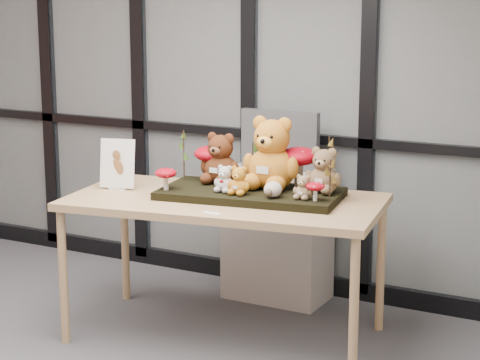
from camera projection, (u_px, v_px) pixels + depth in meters
The scene contains 23 objects.
glass_partition at pixel (192, 77), 6.06m from camera, with size 4.90×0.06×2.78m.
display_table at pixel (225, 209), 4.97m from camera, with size 1.90×1.17×0.83m.
diorama_tray at pixel (251, 194), 4.97m from camera, with size 1.02×0.51×0.04m, color black.
bear_pooh_yellow at pixel (272, 149), 4.97m from camera, with size 0.35×0.32×0.46m, color orange, non-canonical shape.
bear_brown_medium at pixel (221, 155), 5.12m from camera, with size 0.25×0.23×0.33m, color #4D2410, non-canonical shape.
bear_tan_back at pixel (324, 168), 4.88m from camera, with size 0.22×0.20×0.28m, color brown, non-canonical shape.
bear_small_yellow at pixel (239, 179), 4.84m from camera, with size 0.14×0.12×0.18m, color orange, non-canonical shape.
bear_white_bow at pixel (225, 177), 4.90m from camera, with size 0.13×0.12×0.17m, color beige, non-canonical shape.
bear_beige_small at pixel (303, 186), 4.73m from camera, with size 0.11×0.10×0.15m, color #8D7150, non-canonical shape.
plush_cream_hedgehog at pixel (273, 189), 4.77m from camera, with size 0.08×0.07×0.10m, color beige, non-canonical shape.
mushroom_back_left at pixel (212, 161), 5.20m from camera, with size 0.21×0.21×0.23m, color #9D0513, non-canonical shape.
mushroom_back_right at pixel (299, 165), 5.03m from camera, with size 0.23×0.23×0.26m, color #9D0513, non-canonical shape.
mushroom_front_left at pixel (166, 178), 4.96m from camera, with size 0.12×0.12×0.14m, color #9D0513, non-canonical shape.
mushroom_front_right at pixel (315, 191), 4.69m from camera, with size 0.10×0.10×0.11m, color #9D0513, non-canonical shape.
sprig_green_far_left at pixel (184, 155), 5.21m from camera, with size 0.05×0.05×0.30m, color #19350C, non-canonical shape.
sprig_green_mid_left at pixel (210, 159), 5.22m from camera, with size 0.05×0.05×0.25m, color #19350C, non-canonical shape.
sprig_dry_far_right at pixel (329, 164), 4.90m from camera, with size 0.05×0.05×0.32m, color brown, non-canonical shape.
sprig_dry_mid_right at pixel (330, 178), 4.78m from camera, with size 0.05×0.05×0.21m, color brown, non-canonical shape.
sprig_green_centre at pixel (253, 162), 5.15m from camera, with size 0.05×0.05×0.24m, color #19350C, non-canonical shape.
sign_holder at pixel (117, 166), 5.17m from camera, with size 0.22×0.11×0.30m.
label_card at pixel (212, 213), 4.61m from camera, with size 0.10×0.03×0.00m, color white.
cabinet at pixel (278, 234), 5.70m from camera, with size 0.65×0.38×0.87m, color #B6ABA2.
monitor at pixel (280, 140), 5.58m from camera, with size 0.54×0.06×0.38m.
Camera 1 is at (3.18, -2.72, 1.96)m, focal length 65.00 mm.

